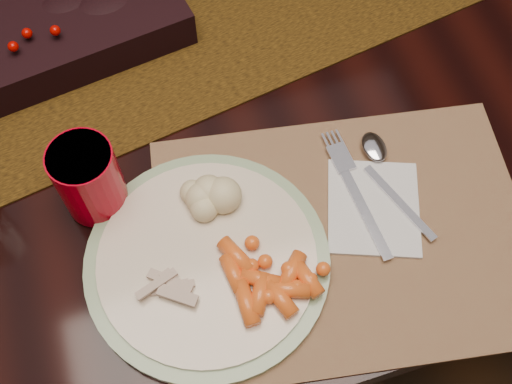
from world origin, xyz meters
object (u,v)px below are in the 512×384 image
object	(u,v)px
mashed_potatoes	(206,193)
red_cup	(89,179)
napkin	(373,207)
centerpiece	(48,24)
dinner_plate	(207,261)
baby_carrots	(271,274)
turkey_shreds	(166,288)
dining_table	(204,182)
placemat_main	(344,235)

from	to	relation	value
mashed_potatoes	red_cup	xyz separation A→B (m)	(-0.13, 0.05, 0.02)
red_cup	mashed_potatoes	bearing A→B (deg)	-21.70
red_cup	napkin	bearing A→B (deg)	-19.39
napkin	red_cup	xyz separation A→B (m)	(-0.32, 0.11, 0.05)
napkin	centerpiece	bearing A→B (deg)	151.50
centerpiece	dinner_plate	world-z (taller)	centerpiece
baby_carrots	turkey_shreds	size ratio (longest dim) A/B	1.56
baby_carrots	napkin	distance (m)	0.16
baby_carrots	red_cup	world-z (taller)	red_cup
dinner_plate	red_cup	world-z (taller)	red_cup
red_cup	dinner_plate	bearing A→B (deg)	-48.81
baby_carrots	napkin	xyz separation A→B (m)	(0.15, 0.05, -0.02)
dining_table	centerpiece	size ratio (longest dim) A/B	4.96
dining_table	centerpiece	xyz separation A→B (m)	(-0.17, 0.08, 0.41)
dining_table	baby_carrots	xyz separation A→B (m)	(0.01, -0.36, 0.40)
dining_table	red_cup	distance (m)	0.50
dinner_plate	turkey_shreds	size ratio (longest dim) A/B	3.88
placemat_main	dinner_plate	bearing A→B (deg)	-175.46
baby_carrots	mashed_potatoes	bearing A→B (deg)	110.75
placemat_main	mashed_potatoes	xyz separation A→B (m)	(-0.15, 0.09, 0.04)
turkey_shreds	red_cup	xyz separation A→B (m)	(-0.05, 0.15, 0.03)
red_cup	dining_table	bearing A→B (deg)	50.56
mashed_potatoes	centerpiece	bearing A→B (deg)	113.28
dinner_plate	napkin	xyz separation A→B (m)	(0.21, 0.01, -0.01)
dinner_plate	red_cup	distance (m)	0.17
dinner_plate	turkey_shreds	distance (m)	0.06
mashed_potatoes	dinner_plate	bearing A→B (deg)	-105.74
centerpiece	napkin	bearing A→B (deg)	-49.09
centerpiece	mashed_potatoes	distance (m)	0.35
placemat_main	dinner_plate	xyz separation A→B (m)	(-0.17, 0.01, 0.01)
baby_carrots	placemat_main	bearing A→B (deg)	16.51
dining_table	baby_carrots	world-z (taller)	baby_carrots
centerpiece	baby_carrots	distance (m)	0.47
placemat_main	turkey_shreds	xyz separation A→B (m)	(-0.22, -0.01, 0.03)
centerpiece	mashed_potatoes	size ratio (longest dim) A/B	4.51
red_cup	baby_carrots	bearing A→B (deg)	-44.25
dinner_plate	dining_table	bearing A→B (deg)	80.39
centerpiece	dinner_plate	xyz separation A→B (m)	(0.12, -0.39, -0.03)
placemat_main	mashed_potatoes	world-z (taller)	mashed_potatoes
centerpiece	dinner_plate	bearing A→B (deg)	-73.29
dining_table	red_cup	xyz separation A→B (m)	(-0.16, -0.20, 0.43)
dining_table	dinner_plate	xyz separation A→B (m)	(-0.05, -0.32, 0.39)
baby_carrots	turkey_shreds	xyz separation A→B (m)	(-0.12, 0.02, -0.00)
dinner_plate	mashed_potatoes	distance (m)	0.08
dining_table	baby_carrots	bearing A→B (deg)	-88.36
centerpiece	turkey_shreds	world-z (taller)	centerpiece
placemat_main	turkey_shreds	world-z (taller)	turkey_shreds
baby_carrots	mashed_potatoes	size ratio (longest dim) A/B	1.44
dining_table	turkey_shreds	bearing A→B (deg)	-107.40
centerpiece	red_cup	world-z (taller)	red_cup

